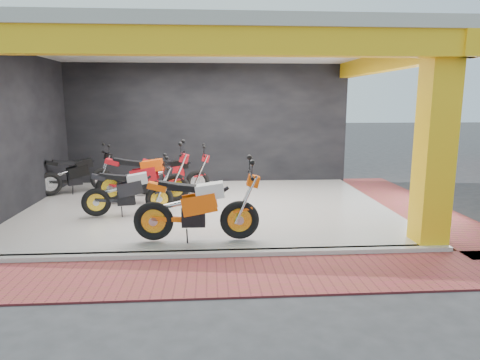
% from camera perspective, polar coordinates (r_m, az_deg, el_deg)
% --- Properties ---
extents(ground, '(80.00, 80.00, 0.00)m').
position_cam_1_polar(ground, '(7.88, -4.37, -7.63)').
color(ground, '#2D2D30').
rests_on(ground, ground).
extents(showroom_floor, '(8.00, 6.00, 0.10)m').
position_cam_1_polar(showroom_floor, '(9.79, -4.32, -3.70)').
color(showroom_floor, silver).
rests_on(showroom_floor, ground).
extents(showroom_ceiling, '(8.40, 6.40, 0.20)m').
position_cam_1_polar(showroom_ceiling, '(9.56, -4.63, 17.40)').
color(showroom_ceiling, beige).
rests_on(showroom_ceiling, corner_column).
extents(back_wall, '(8.20, 0.20, 3.50)m').
position_cam_1_polar(back_wall, '(12.61, -4.37, 7.31)').
color(back_wall, black).
rests_on(back_wall, ground).
extents(left_wall, '(0.20, 6.20, 3.50)m').
position_cam_1_polar(left_wall, '(10.39, -27.81, 5.45)').
color(left_wall, black).
rests_on(left_wall, ground).
extents(corner_column, '(0.50, 0.50, 3.50)m').
position_cam_1_polar(corner_column, '(7.71, 24.58, 4.36)').
color(corner_column, yellow).
rests_on(corner_column, ground).
extents(header_beam_front, '(8.40, 0.30, 0.40)m').
position_cam_1_polar(header_beam_front, '(6.55, -4.84, 17.94)').
color(header_beam_front, yellow).
rests_on(header_beam_front, corner_column).
extents(header_beam_right, '(0.30, 6.40, 0.40)m').
position_cam_1_polar(header_beam_right, '(10.31, 19.05, 14.70)').
color(header_beam_right, yellow).
rests_on(header_beam_right, corner_column).
extents(floor_kerb, '(8.00, 0.20, 0.10)m').
position_cam_1_polar(floor_kerb, '(6.90, -4.42, -9.87)').
color(floor_kerb, silver).
rests_on(floor_kerb, ground).
extents(paver_front, '(9.00, 1.40, 0.03)m').
position_cam_1_polar(paver_front, '(6.19, -4.45, -12.69)').
color(paver_front, '#953036').
rests_on(paver_front, ground).
extents(paver_right, '(1.40, 7.00, 0.03)m').
position_cam_1_polar(paver_right, '(10.88, 21.90, -3.19)').
color(paver_right, '#953036').
rests_on(paver_right, ground).
extents(moto_hero, '(2.26, 0.88, 1.37)m').
position_cam_1_polar(moto_hero, '(7.20, -0.05, -2.86)').
color(moto_hero, '#FF5C0A').
rests_on(moto_hero, showroom_floor).
extents(moto_row_a, '(2.05, 1.05, 1.20)m').
position_cam_1_polar(moto_row_a, '(9.11, -10.76, -0.76)').
color(moto_row_a, black).
rests_on(moto_row_a, showroom_floor).
extents(moto_row_b, '(2.02, 0.81, 1.22)m').
position_cam_1_polar(moto_row_b, '(10.87, -5.66, 1.27)').
color(moto_row_b, red).
rests_on(moto_row_b, showroom_floor).
extents(moto_row_c, '(2.32, 0.93, 1.40)m').
position_cam_1_polar(moto_row_c, '(9.97, -8.74, 0.86)').
color(moto_row_c, red).
rests_on(moto_row_c, showroom_floor).
extents(moto_row_d, '(2.06, 1.56, 1.19)m').
position_cam_1_polar(moto_row_d, '(11.82, -18.03, 1.47)').
color(moto_row_d, black).
rests_on(moto_row_d, showroom_floor).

